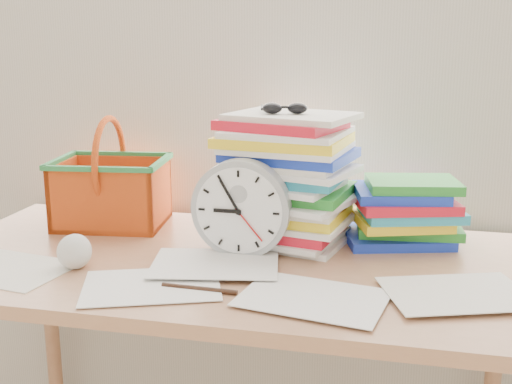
% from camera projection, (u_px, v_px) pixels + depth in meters
% --- Properties ---
extents(curtain, '(2.40, 0.01, 2.50)m').
position_uv_depth(curtain, '(262.00, 16.00, 1.70)').
color(curtain, beige).
rests_on(curtain, room_shell).
extents(desk, '(1.40, 0.70, 0.75)m').
position_uv_depth(desk, '(227.00, 289.00, 1.49)').
color(desk, '#AB7450').
rests_on(desk, ground).
extents(paper_stack, '(0.38, 0.34, 0.32)m').
position_uv_depth(paper_stack, '(287.00, 178.00, 1.57)').
color(paper_stack, white).
rests_on(paper_stack, desk).
extents(clock, '(0.23, 0.05, 0.23)m').
position_uv_depth(clock, '(241.00, 208.00, 1.47)').
color(clock, '#A1A5A8').
rests_on(clock, desk).
extents(sunglasses, '(0.14, 0.13, 0.03)m').
position_uv_depth(sunglasses, '(285.00, 108.00, 1.51)').
color(sunglasses, black).
rests_on(sunglasses, paper_stack).
extents(book_stack, '(0.31, 0.26, 0.16)m').
position_uv_depth(book_stack, '(404.00, 210.00, 1.57)').
color(book_stack, white).
rests_on(book_stack, desk).
extents(basket, '(0.31, 0.26, 0.29)m').
position_uv_depth(basket, '(111.00, 172.00, 1.71)').
color(basket, '#E75616').
rests_on(basket, desk).
extents(crumpled_ball, '(0.08, 0.08, 0.08)m').
position_uv_depth(crumpled_ball, '(74.00, 251.00, 1.41)').
color(crumpled_ball, silver).
rests_on(crumpled_ball, desk).
extents(pen, '(0.16, 0.02, 0.01)m').
position_uv_depth(pen, '(199.00, 289.00, 1.28)').
color(pen, black).
rests_on(pen, desk).
extents(scattered_papers, '(1.26, 0.42, 0.02)m').
position_uv_depth(scattered_papers, '(227.00, 256.00, 1.47)').
color(scattered_papers, white).
rests_on(scattered_papers, desk).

